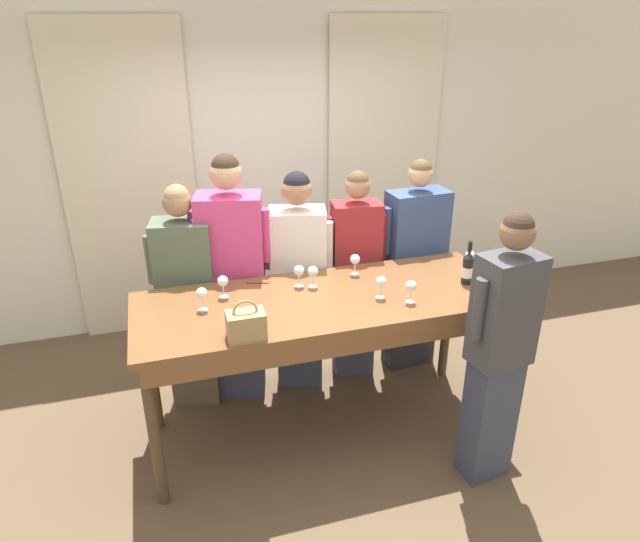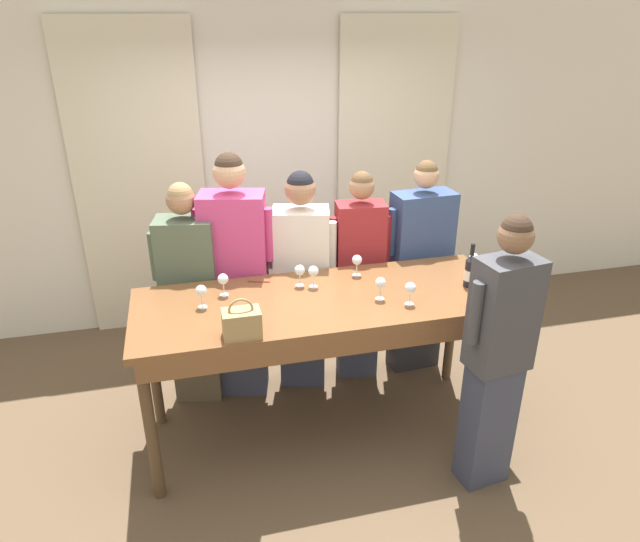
{
  "view_description": "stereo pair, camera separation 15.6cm",
  "coord_description": "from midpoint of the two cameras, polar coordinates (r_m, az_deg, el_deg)",
  "views": [
    {
      "loc": [
        -0.95,
        -3.08,
        2.72
      ],
      "look_at": [
        0.0,
        0.09,
        1.2
      ],
      "focal_mm": 32.0,
      "sensor_mm": 36.0,
      "label": 1
    },
    {
      "loc": [
        -0.8,
        -3.13,
        2.72
      ],
      "look_at": [
        0.0,
        0.09,
        1.2
      ],
      "focal_mm": 32.0,
      "sensor_mm": 36.0,
      "label": 2
    }
  ],
  "objects": [
    {
      "name": "pen",
      "position": [
        3.85,
        -7.44,
        -1.19
      ],
      "size": [
        0.14,
        0.05,
        0.01
      ],
      "color": "maroon",
      "rests_on": "tasting_bar"
    },
    {
      "name": "guest_navy_coat",
      "position": [
        4.53,
        8.39,
        0.39
      ],
      "size": [
        0.58,
        0.27,
        1.73
      ],
      "color": "#28282D",
      "rests_on": "ground_plane"
    },
    {
      "name": "wine_glass_center_right",
      "position": [
        3.53,
        -12.98,
        -2.25
      ],
      "size": [
        0.07,
        0.07,
        0.15
      ],
      "color": "white",
      "rests_on": "tasting_bar"
    },
    {
      "name": "wine_glass_center_mid",
      "position": [
        3.74,
        -3.31,
        -0.04
      ],
      "size": [
        0.07,
        0.07,
        0.15
      ],
      "color": "white",
      "rests_on": "tasting_bar"
    },
    {
      "name": "wall_back",
      "position": [
        5.25,
        -6.65,
        10.01
      ],
      "size": [
        12.0,
        0.06,
        2.8
      ],
      "color": "silver",
      "rests_on": "ground_plane"
    },
    {
      "name": "wine_glass_back_left",
      "position": [
        3.66,
        -10.91,
        -1.07
      ],
      "size": [
        0.07,
        0.07,
        0.15
      ],
      "color": "white",
      "rests_on": "tasting_bar"
    },
    {
      "name": "wine_glass_back_mid",
      "position": [
        3.73,
        -1.92,
        -0.11
      ],
      "size": [
        0.07,
        0.07,
        0.15
      ],
      "color": "white",
      "rests_on": "tasting_bar"
    },
    {
      "name": "ground_plane",
      "position": [
        4.22,
        -0.75,
        -15.42
      ],
      "size": [
        18.0,
        18.0,
        0.0
      ],
      "primitive_type": "plane",
      "color": "brown"
    },
    {
      "name": "curtain_panel_left",
      "position": [
        5.14,
        -19.27,
        7.82
      ],
      "size": [
        1.08,
        0.03,
        2.69
      ],
      "color": "beige",
      "rests_on": "ground_plane"
    },
    {
      "name": "guest_olive_jacket",
      "position": [
        4.16,
        -14.15,
        -2.65
      ],
      "size": [
        0.51,
        0.32,
        1.69
      ],
      "color": "brown",
      "rests_on": "ground_plane"
    },
    {
      "name": "handbag",
      "position": [
        3.2,
        -8.81,
        -5.35
      ],
      "size": [
        0.21,
        0.14,
        0.24
      ],
      "color": "#997A4C",
      "rests_on": "tasting_bar"
    },
    {
      "name": "curtain_panel_right",
      "position": [
        5.52,
        5.49,
        10.17
      ],
      "size": [
        1.08,
        0.03,
        2.69
      ],
      "color": "beige",
      "rests_on": "ground_plane"
    },
    {
      "name": "wine_bottle",
      "position": [
        3.89,
        13.43,
        0.28
      ],
      "size": [
        0.07,
        0.07,
        0.3
      ],
      "color": "black",
      "rests_on": "tasting_bar"
    },
    {
      "name": "wine_glass_front_right",
      "position": [
        3.6,
        4.88,
        -1.14
      ],
      "size": [
        0.07,
        0.07,
        0.15
      ],
      "color": "white",
      "rests_on": "tasting_bar"
    },
    {
      "name": "host_pouring",
      "position": [
        3.48,
        16.27,
        -7.59
      ],
      "size": [
        0.46,
        0.28,
        1.76
      ],
      "color": "#383D51",
      "rests_on": "ground_plane"
    },
    {
      "name": "guest_pink_top",
      "position": [
        4.14,
        -9.74,
        -0.94
      ],
      "size": [
        0.56,
        0.36,
        1.87
      ],
      "color": "#383D51",
      "rests_on": "ground_plane"
    },
    {
      "name": "guest_striped_shirt",
      "position": [
        4.36,
        2.5,
        -0.41
      ],
      "size": [
        0.48,
        0.25,
        1.68
      ],
      "color": "#383D51",
      "rests_on": "ground_plane"
    },
    {
      "name": "wine_glass_center_left",
      "position": [
        3.91,
        2.38,
        1.1
      ],
      "size": [
        0.07,
        0.07,
        0.15
      ],
      "color": "white",
      "rests_on": "tasting_bar"
    },
    {
      "name": "wine_glass_front_left",
      "position": [
        3.56,
        7.85,
        -1.57
      ],
      "size": [
        0.07,
        0.07,
        0.15
      ],
      "color": "white",
      "rests_on": "tasting_bar"
    },
    {
      "name": "guest_cream_sweater",
      "position": [
        4.24,
        -3.24,
        -0.99
      ],
      "size": [
        0.52,
        0.34,
        1.71
      ],
      "color": "#383D51",
      "rests_on": "ground_plane"
    },
    {
      "name": "tasting_bar",
      "position": [
        3.66,
        -0.71,
        -4.44
      ],
      "size": [
        2.39,
        0.87,
        1.05
      ],
      "color": "brown",
      "rests_on": "ground_plane"
    },
    {
      "name": "wine_glass_front_mid",
      "position": [
        4.08,
        13.7,
        1.47
      ],
      "size": [
        0.07,
        0.07,
        0.15
      ],
      "color": "white",
      "rests_on": "tasting_bar"
    }
  ]
}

